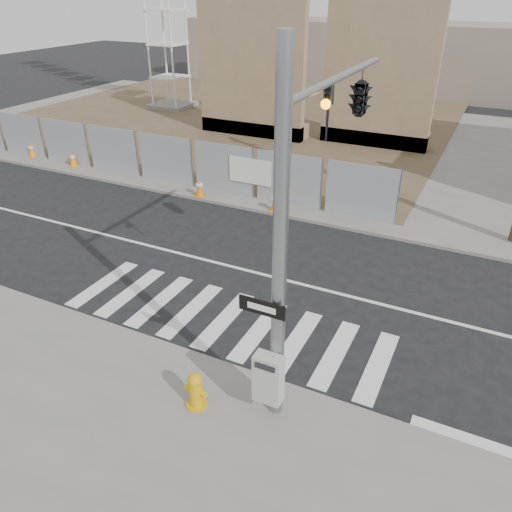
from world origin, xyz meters
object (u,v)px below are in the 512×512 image
at_px(traffic_cone_b, 73,159).
at_px(traffic_cone_c, 199,187).
at_px(traffic_cone_a, 31,150).
at_px(fire_hydrant, 196,390).
at_px(signal_pole, 337,146).
at_px(traffic_cone_d, 275,202).

xyz_separation_m(traffic_cone_b, traffic_cone_c, (7.19, -0.52, 0.02)).
bearing_deg(traffic_cone_a, fire_hydrant, -32.99).
bearing_deg(signal_pole, traffic_cone_c, 139.71).
distance_m(traffic_cone_a, traffic_cone_b, 2.88).
distance_m(signal_pole, traffic_cone_a, 19.29).
bearing_deg(fire_hydrant, traffic_cone_b, 152.63).
height_order(signal_pole, traffic_cone_d, signal_pole).
bearing_deg(traffic_cone_b, traffic_cone_a, 175.80).
bearing_deg(traffic_cone_c, fire_hydrant, -58.47).
height_order(signal_pole, fire_hydrant, signal_pole).
distance_m(signal_pole, traffic_cone_c, 10.60).
relative_size(traffic_cone_a, traffic_cone_b, 1.02).
height_order(fire_hydrant, traffic_cone_d, fire_hydrant).
relative_size(fire_hydrant, traffic_cone_c, 1.10).
relative_size(signal_pole, traffic_cone_d, 9.79).
xyz_separation_m(signal_pole, traffic_cone_c, (-7.39, 6.27, -4.30)).
distance_m(fire_hydrant, traffic_cone_c, 11.30).
xyz_separation_m(traffic_cone_c, traffic_cone_d, (3.31, -0.00, -0.01)).
distance_m(traffic_cone_b, traffic_cone_d, 10.51).
height_order(signal_pole, traffic_cone_c, signal_pole).
xyz_separation_m(traffic_cone_a, traffic_cone_d, (13.37, -0.73, 0.00)).
height_order(signal_pole, traffic_cone_a, signal_pole).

